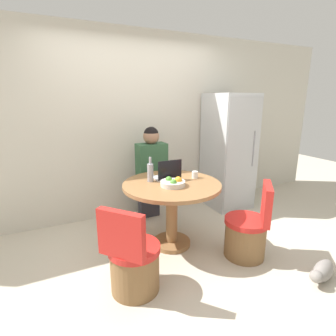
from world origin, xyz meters
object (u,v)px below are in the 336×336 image
at_px(chair_near_left_corner, 133,264).
at_px(bottle, 150,172).
at_px(cat, 322,271).
at_px(person_seated, 151,169).
at_px(refrigerator, 228,151).
at_px(chair_near_right_corner, 247,233).
at_px(fruit_bowl, 173,183).
at_px(dining_table, 172,198).
at_px(laptop, 167,175).

relative_size(chair_near_left_corner, bottle, 2.95).
distance_m(bottle, cat, 1.97).
relative_size(chair_near_left_corner, cat, 1.84).
bearing_deg(bottle, person_seated, 68.25).
relative_size(refrigerator, chair_near_right_corner, 2.10).
bearing_deg(chair_near_left_corner, bottle, -73.05).
height_order(chair_near_left_corner, fruit_bowl, fruit_bowl).
bearing_deg(fruit_bowl, dining_table, 71.60).
distance_m(chair_near_right_corner, cat, 0.75).
xyz_separation_m(dining_table, fruit_bowl, (-0.03, -0.10, 0.22)).
height_order(chair_near_right_corner, fruit_bowl, fruit_bowl).
xyz_separation_m(person_seated, fruit_bowl, (-0.08, -0.87, 0.07)).
relative_size(refrigerator, person_seated, 1.33).
bearing_deg(chair_near_left_corner, fruit_bowl, -93.96).
relative_size(person_seated, bottle, 4.66).
relative_size(refrigerator, cat, 3.87).
bearing_deg(fruit_bowl, chair_near_right_corner, -34.68).
height_order(chair_near_left_corner, bottle, bottle).
xyz_separation_m(refrigerator, fruit_bowl, (-1.38, -0.83, -0.08)).
relative_size(chair_near_left_corner, fruit_bowl, 3.12).
bearing_deg(laptop, person_seated, -93.12).
bearing_deg(bottle, chair_near_right_corner, -40.82).
height_order(laptop, cat, laptop).
xyz_separation_m(chair_near_right_corner, fruit_bowl, (-0.67, 0.46, 0.53)).
distance_m(dining_table, chair_near_right_corner, 0.91).
height_order(dining_table, chair_near_left_corner, chair_near_left_corner).
distance_m(dining_table, cat, 1.64).
bearing_deg(chair_near_left_corner, dining_table, -90.00).
distance_m(person_seated, bottle, 0.68).
relative_size(chair_near_left_corner, chair_near_right_corner, 1.00).
height_order(chair_near_right_corner, bottle, bottle).
relative_size(laptop, fruit_bowl, 1.09).
bearing_deg(fruit_bowl, laptop, 78.80).
bearing_deg(dining_table, chair_near_right_corner, -41.30).
bearing_deg(chair_near_right_corner, person_seated, -114.92).
height_order(dining_table, chair_near_right_corner, chair_near_right_corner).
bearing_deg(bottle, laptop, -0.21).
xyz_separation_m(person_seated, laptop, (-0.03, -0.62, 0.09)).
bearing_deg(cat, person_seated, -80.63).
bearing_deg(cat, bottle, -64.88).
distance_m(refrigerator, fruit_bowl, 1.62).
distance_m(person_seated, cat, 2.27).
bearing_deg(dining_table, cat, -49.58).
relative_size(dining_table, chair_near_left_corner, 1.32).
bearing_deg(fruit_bowl, cat, -46.27).
bearing_deg(chair_near_right_corner, dining_table, -90.00).
height_order(dining_table, bottle, bottle).
distance_m(laptop, fruit_bowl, 0.26).
xyz_separation_m(chair_near_left_corner, chair_near_right_corner, (1.29, -0.01, 0.00)).
distance_m(chair_near_left_corner, person_seated, 1.57).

